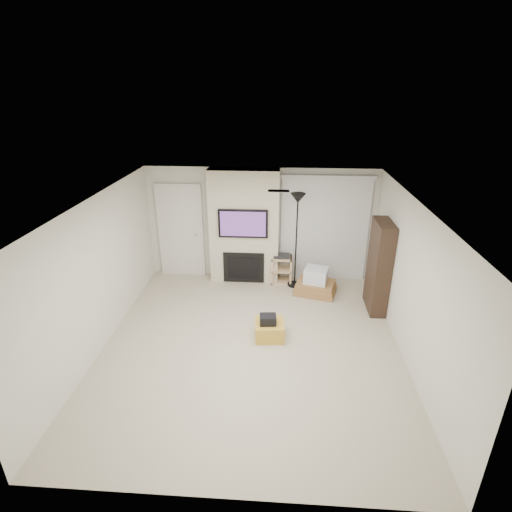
# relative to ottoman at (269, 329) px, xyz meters

# --- Properties ---
(floor) EXTENTS (5.00, 5.50, 0.00)m
(floor) POSITION_rel_ottoman_xyz_m (-0.30, -0.28, -0.15)
(floor) COLOR #BCB094
(floor) RESTS_ON ground
(ceiling) EXTENTS (5.00, 5.50, 0.00)m
(ceiling) POSITION_rel_ottoman_xyz_m (-0.30, -0.28, 2.35)
(ceiling) COLOR white
(ceiling) RESTS_ON wall_back
(wall_back) EXTENTS (5.00, 0.00, 2.50)m
(wall_back) POSITION_rel_ottoman_xyz_m (-0.30, 2.47, 1.10)
(wall_back) COLOR silver
(wall_back) RESTS_ON ground
(wall_front) EXTENTS (5.00, 0.00, 2.50)m
(wall_front) POSITION_rel_ottoman_xyz_m (-0.30, -3.03, 1.10)
(wall_front) COLOR silver
(wall_front) RESTS_ON ground
(wall_left) EXTENTS (0.00, 5.50, 2.50)m
(wall_left) POSITION_rel_ottoman_xyz_m (-2.80, -0.28, 1.10)
(wall_left) COLOR silver
(wall_left) RESTS_ON ground
(wall_right) EXTENTS (0.00, 5.50, 2.50)m
(wall_right) POSITION_rel_ottoman_xyz_m (2.20, -0.28, 1.10)
(wall_right) COLOR silver
(wall_right) RESTS_ON ground
(hvac_vent) EXTENTS (0.35, 0.18, 0.01)m
(hvac_vent) POSITION_rel_ottoman_xyz_m (0.10, 0.52, 2.35)
(hvac_vent) COLOR silver
(hvac_vent) RESTS_ON ceiling
(ottoman) EXTENTS (0.54, 0.54, 0.30)m
(ottoman) POSITION_rel_ottoman_xyz_m (0.00, 0.00, 0.00)
(ottoman) COLOR gold
(ottoman) RESTS_ON floor
(black_bag) EXTENTS (0.30, 0.24, 0.16)m
(black_bag) POSITION_rel_ottoman_xyz_m (-0.03, -0.04, 0.23)
(black_bag) COLOR black
(black_bag) RESTS_ON ottoman
(fireplace_wall) EXTENTS (1.50, 0.47, 2.50)m
(fireplace_wall) POSITION_rel_ottoman_xyz_m (-0.65, 2.26, 1.09)
(fireplace_wall) COLOR beige
(fireplace_wall) RESTS_ON floor
(entry_door) EXTENTS (1.02, 0.11, 2.14)m
(entry_door) POSITION_rel_ottoman_xyz_m (-2.10, 2.43, 0.90)
(entry_door) COLOR silver
(entry_door) RESTS_ON floor
(vertical_blinds) EXTENTS (1.98, 0.10, 2.37)m
(vertical_blinds) POSITION_rel_ottoman_xyz_m (1.10, 2.42, 1.12)
(vertical_blinds) COLOR silver
(vertical_blinds) RESTS_ON floor
(floor_lamp) EXTENTS (0.31, 0.31, 2.08)m
(floor_lamp) POSITION_rel_ottoman_xyz_m (0.48, 2.00, 1.49)
(floor_lamp) COLOR black
(floor_lamp) RESTS_ON floor
(av_stand) EXTENTS (0.45, 0.38, 0.66)m
(av_stand) POSITION_rel_ottoman_xyz_m (0.19, 2.17, 0.20)
(av_stand) COLOR #E2BB86
(av_stand) RESTS_ON floor
(box_stack) EXTENTS (0.98, 0.84, 0.57)m
(box_stack) POSITION_rel_ottoman_xyz_m (0.92, 1.69, 0.06)
(box_stack) COLOR #9C6E3E
(box_stack) RESTS_ON floor
(bookshelf) EXTENTS (0.30, 0.80, 1.80)m
(bookshelf) POSITION_rel_ottoman_xyz_m (2.04, 1.13, 0.75)
(bookshelf) COLOR black
(bookshelf) RESTS_ON floor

